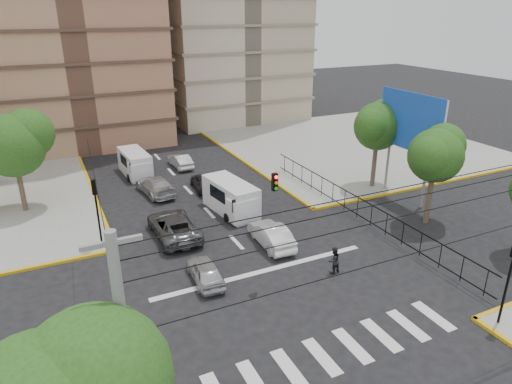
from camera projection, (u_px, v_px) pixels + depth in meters
ground at (273, 282)px, 24.77m from camera, size 160.00×160.00×0.00m
sidewalk_ne at (351, 145)px, 49.51m from camera, size 26.00×26.00×0.15m
crosswalk_stripes at (337, 351)px, 19.75m from camera, size 12.00×2.40×0.01m
stop_line at (263, 271)px, 25.77m from camera, size 13.00×0.40×0.01m
park_fence at (356, 219)px, 32.15m from camera, size 0.10×22.50×1.66m
billboard at (411, 123)px, 33.36m from camera, size 0.36×6.20×8.10m
tree_park_a at (437, 153)px, 29.84m from camera, size 4.41×3.60×6.83m
tree_park_c at (379, 124)px, 35.98m from camera, size 4.65×3.80×7.25m
tree_tudor at (14, 142)px, 31.43m from camera, size 5.39×4.40×7.43m
traffic_light_se at (511, 268)px, 20.22m from camera, size 0.28×0.22×4.40m
traffic_light_nw at (96, 203)px, 26.99m from camera, size 0.28×0.22×4.40m
traffic_light_hanging at (295, 194)px, 20.87m from camera, size 18.00×9.12×0.92m
utility_pole_sw at (130, 382)px, 11.85m from camera, size 1.40×0.28×9.00m
van_right_lane at (232, 199)px, 32.70m from camera, size 2.66×5.35×2.31m
van_left_lane at (136, 164)px, 40.16m from camera, size 2.21×4.90×2.15m
car_silver_front_left at (205, 271)px, 24.61m from camera, size 1.67×3.69×1.23m
car_white_front_right at (271, 235)px, 28.38m from camera, size 1.65×4.35×1.42m
car_grey_mid_left at (174, 226)px, 29.45m from camera, size 2.55×5.52×1.53m
car_silver_rear_left at (155, 186)px, 36.30m from camera, size 2.56×5.07×1.41m
car_darkgrey_mid_right at (204, 182)px, 37.16m from camera, size 1.94×4.09×1.35m
car_white_rear_right at (180, 161)px, 42.45m from camera, size 1.50×3.88×1.26m
pedestrian_crosswalk at (334, 260)px, 25.33m from camera, size 0.86×0.72×1.58m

